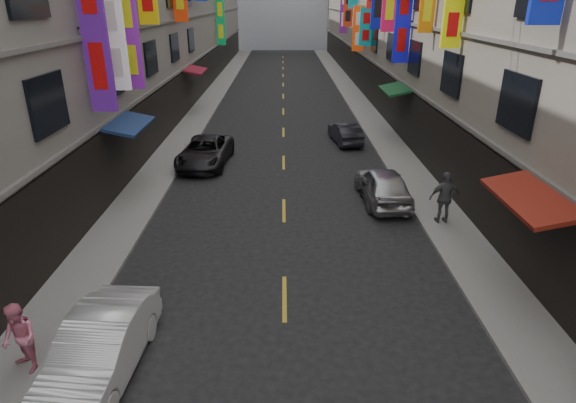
{
  "coord_description": "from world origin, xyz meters",
  "views": [
    {
      "loc": [
        -0.02,
        6.76,
        7.65
      ],
      "look_at": [
        0.06,
        14.34,
        4.45
      ],
      "focal_mm": 30.0,
      "sensor_mm": 36.0,
      "label": 1
    }
  ],
  "objects_px": {
    "car_right_far": "(345,133)",
    "pedestrian_lfar": "(20,339)",
    "car_right_mid": "(383,185)",
    "scooter_far_right": "(370,194)",
    "pedestrian_rfar": "(445,198)",
    "car_left_mid": "(99,350)",
    "car_left_far": "(205,152)"
  },
  "relations": [
    {
      "from": "car_right_far",
      "to": "pedestrian_lfar",
      "type": "xyz_separation_m",
      "value": [
        -9.22,
        -18.42,
        0.35
      ]
    },
    {
      "from": "car_right_mid",
      "to": "pedestrian_lfar",
      "type": "xyz_separation_m",
      "value": [
        -9.68,
        -9.72,
        0.23
      ]
    },
    {
      "from": "scooter_far_right",
      "to": "pedestrian_lfar",
      "type": "bearing_deg",
      "value": 29.91
    },
    {
      "from": "scooter_far_right",
      "to": "pedestrian_rfar",
      "type": "bearing_deg",
      "value": 123.46
    },
    {
      "from": "car_right_mid",
      "to": "pedestrian_rfar",
      "type": "relative_size",
      "value": 2.19
    },
    {
      "from": "scooter_far_right",
      "to": "car_left_mid",
      "type": "distance_m",
      "value": 12.1
    },
    {
      "from": "scooter_far_right",
      "to": "car_right_far",
      "type": "distance_m",
      "value": 8.97
    },
    {
      "from": "car_left_mid",
      "to": "car_left_far",
      "type": "distance_m",
      "value": 14.62
    },
    {
      "from": "car_left_far",
      "to": "car_right_far",
      "type": "distance_m",
      "value": 8.36
    },
    {
      "from": "car_left_far",
      "to": "car_right_mid",
      "type": "bearing_deg",
      "value": -27.34
    },
    {
      "from": "car_right_far",
      "to": "pedestrian_rfar",
      "type": "height_order",
      "value": "pedestrian_rfar"
    },
    {
      "from": "scooter_far_right",
      "to": "car_left_far",
      "type": "bearing_deg",
      "value": -50.75
    },
    {
      "from": "car_left_mid",
      "to": "pedestrian_lfar",
      "type": "bearing_deg",
      "value": -178.7
    },
    {
      "from": "pedestrian_rfar",
      "to": "pedestrian_lfar",
      "type": "bearing_deg",
      "value": 30.88
    },
    {
      "from": "car_left_far",
      "to": "car_right_far",
      "type": "height_order",
      "value": "car_left_far"
    },
    {
      "from": "car_right_far",
      "to": "pedestrian_lfar",
      "type": "bearing_deg",
      "value": 55.32
    },
    {
      "from": "car_right_far",
      "to": "pedestrian_rfar",
      "type": "bearing_deg",
      "value": 93.53
    },
    {
      "from": "scooter_far_right",
      "to": "car_left_far",
      "type": "distance_m",
      "value": 8.96
    },
    {
      "from": "car_left_far",
      "to": "pedestrian_lfar",
      "type": "distance_m",
      "value": 14.67
    },
    {
      "from": "pedestrian_lfar",
      "to": "scooter_far_right",
      "type": "bearing_deg",
      "value": 83.36
    },
    {
      "from": "car_left_far",
      "to": "pedestrian_lfar",
      "type": "height_order",
      "value": "pedestrian_lfar"
    },
    {
      "from": "scooter_far_right",
      "to": "pedestrian_lfar",
      "type": "height_order",
      "value": "pedestrian_lfar"
    },
    {
      "from": "car_right_mid",
      "to": "scooter_far_right",
      "type": "bearing_deg",
      "value": 24.16
    },
    {
      "from": "car_left_far",
      "to": "pedestrian_lfar",
      "type": "xyz_separation_m",
      "value": [
        -1.8,
        -14.56,
        0.28
      ]
    },
    {
      "from": "car_right_mid",
      "to": "car_right_far",
      "type": "xyz_separation_m",
      "value": [
        -0.47,
        8.7,
        -0.13
      ]
    },
    {
      "from": "car_right_mid",
      "to": "car_left_mid",
      "type": "bearing_deg",
      "value": 48.02
    },
    {
      "from": "scooter_far_right",
      "to": "pedestrian_lfar",
      "type": "distance_m",
      "value": 13.17
    },
    {
      "from": "pedestrian_lfar",
      "to": "pedestrian_rfar",
      "type": "xyz_separation_m",
      "value": [
        11.47,
        7.48,
        0.14
      ]
    },
    {
      "from": "car_left_mid",
      "to": "car_right_far",
      "type": "relative_size",
      "value": 1.17
    },
    {
      "from": "scooter_far_right",
      "to": "pedestrian_lfar",
      "type": "relative_size",
      "value": 1.07
    },
    {
      "from": "car_left_mid",
      "to": "car_right_mid",
      "type": "height_order",
      "value": "car_right_mid"
    },
    {
      "from": "car_left_far",
      "to": "car_right_mid",
      "type": "distance_m",
      "value": 9.25
    }
  ]
}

